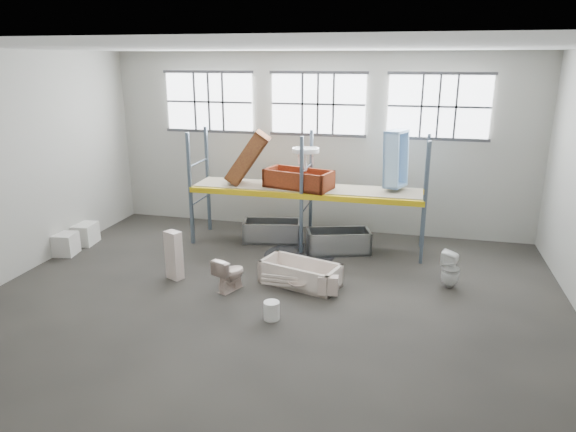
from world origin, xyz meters
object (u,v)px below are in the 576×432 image
(bathtub_beige, at_px, (301,273))
(blue_tub_upright, at_px, (396,159))
(cistern_tall, at_px, (174,255))
(toilet_white, at_px, (451,269))
(rust_tub_flat, at_px, (299,179))
(bucket, at_px, (272,310))
(carton_near, at_px, (63,244))
(steel_tub_right, at_px, (338,241))
(toilet_beige, at_px, (230,273))
(steel_tub_left, at_px, (272,231))

(bathtub_beige, relative_size, blue_tub_upright, 1.21)
(cistern_tall, distance_m, toilet_white, 6.12)
(cistern_tall, relative_size, rust_tub_flat, 0.65)
(bathtub_beige, xyz_separation_m, cistern_tall, (-2.84, -0.37, 0.31))
(bucket, bearing_deg, toilet_white, 34.57)
(cistern_tall, distance_m, blue_tub_upright, 5.89)
(cistern_tall, bearing_deg, carton_near, -167.06)
(steel_tub_right, height_order, carton_near, steel_tub_right)
(bathtub_beige, xyz_separation_m, blue_tub_upright, (1.82, 2.74, 2.14))
(toilet_white, height_order, bucket, toilet_white)
(cistern_tall, xyz_separation_m, carton_near, (-3.44, 0.71, -0.28))
(toilet_beige, bearing_deg, steel_tub_right, -101.75)
(steel_tub_right, relative_size, blue_tub_upright, 1.12)
(steel_tub_left, distance_m, bucket, 4.46)
(bathtub_beige, bearing_deg, steel_tub_right, 93.15)
(bathtub_beige, distance_m, bucket, 1.72)
(steel_tub_left, height_order, rust_tub_flat, rust_tub_flat)
(toilet_white, distance_m, rust_tub_flat, 4.42)
(toilet_beige, xyz_separation_m, bucket, (1.23, -1.07, -0.20))
(toilet_beige, bearing_deg, blue_tub_upright, -110.97)
(steel_tub_left, bearing_deg, steel_tub_right, -12.63)
(steel_tub_right, height_order, blue_tub_upright, blue_tub_upright)
(toilet_white, distance_m, steel_tub_right, 3.10)
(bucket, height_order, carton_near, carton_near)
(toilet_white, xyz_separation_m, carton_near, (-9.48, -0.29, -0.14))
(cistern_tall, xyz_separation_m, rust_tub_flat, (2.24, 2.78, 1.26))
(steel_tub_left, height_order, steel_tub_right, steel_tub_right)
(toilet_white, bearing_deg, rust_tub_flat, -97.33)
(toilet_white, bearing_deg, blue_tub_upright, -129.03)
(bathtub_beige, relative_size, steel_tub_right, 1.07)
(bathtub_beige, xyz_separation_m, bucket, (-0.19, -1.71, -0.07))
(rust_tub_flat, relative_size, blue_tub_upright, 1.21)
(rust_tub_flat, distance_m, carton_near, 6.24)
(cistern_tall, height_order, blue_tub_upright, blue_tub_upright)
(toilet_white, bearing_deg, bathtub_beige, -61.14)
(cistern_tall, height_order, carton_near, cistern_tall)
(steel_tub_right, xyz_separation_m, rust_tub_flat, (-1.11, 0.24, 1.53))
(toilet_beige, height_order, carton_near, toilet_beige)
(bathtub_beige, distance_m, toilet_beige, 1.56)
(bathtub_beige, xyz_separation_m, carton_near, (-6.28, 0.34, 0.02))
(blue_tub_upright, xyz_separation_m, bucket, (-2.01, -4.45, -2.22))
(toilet_beige, relative_size, rust_tub_flat, 0.44)
(steel_tub_left, xyz_separation_m, blue_tub_upright, (3.19, 0.15, 2.11))
(cistern_tall, height_order, bucket, cistern_tall)
(steel_tub_left, relative_size, blue_tub_upright, 1.09)
(bathtub_beige, xyz_separation_m, steel_tub_left, (-1.37, 2.59, 0.03))
(cistern_tall, height_order, toilet_white, cistern_tall)
(carton_near, bearing_deg, blue_tub_upright, 16.52)
(steel_tub_right, xyz_separation_m, blue_tub_upright, (1.30, 0.57, 2.10))
(cistern_tall, bearing_deg, steel_tub_right, 61.70)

